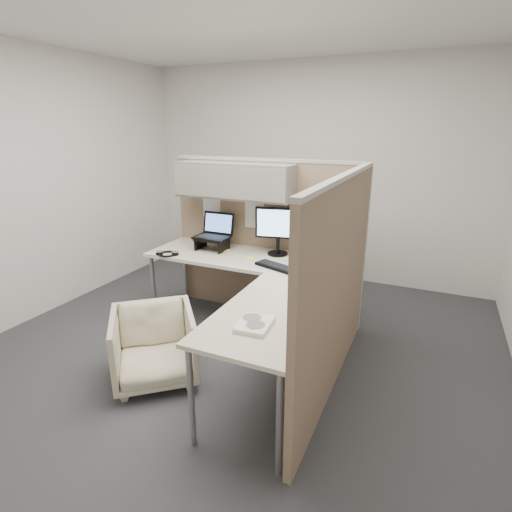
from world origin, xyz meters
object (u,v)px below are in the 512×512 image
at_px(desk, 253,279).
at_px(monitor_left, 278,227).
at_px(office_chair, 154,343).
at_px(keyboard, 277,267).

xyz_separation_m(desk, monitor_left, (-0.00, 0.59, 0.32)).
height_order(desk, monitor_left, monitor_left).
relative_size(desk, monitor_left, 4.29).
bearing_deg(desk, monitor_left, 90.35).
xyz_separation_m(desk, office_chair, (-0.53, -0.71, -0.37)).
height_order(desk, keyboard, keyboard).
bearing_deg(monitor_left, desk, -101.74).
distance_m(desk, monitor_left, 0.67).
height_order(office_chair, monitor_left, monitor_left).
bearing_deg(office_chair, keyboard, 14.65).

